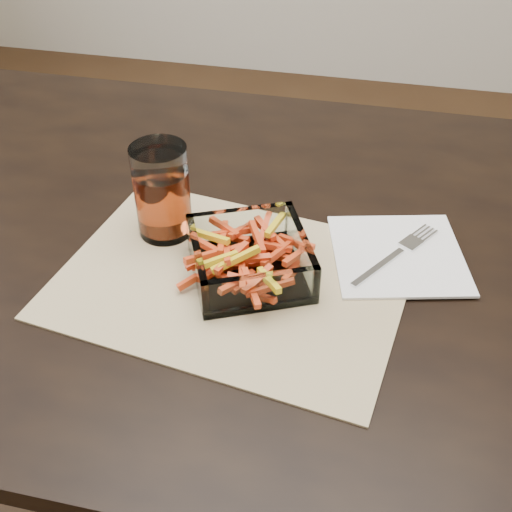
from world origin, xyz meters
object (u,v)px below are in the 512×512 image
(fork, at_px, (397,253))
(tumbler, at_px, (162,194))
(glass_bowl, at_px, (250,260))
(dining_table, at_px, (288,284))

(fork, bearing_deg, tumbler, -144.41)
(glass_bowl, bearing_deg, tumbler, 154.20)
(dining_table, height_order, glass_bowl, glass_bowl)
(glass_bowl, xyz_separation_m, fork, (0.19, 0.08, -0.02))
(dining_table, relative_size, glass_bowl, 8.12)
(dining_table, bearing_deg, glass_bowl, -112.25)
(dining_table, height_order, fork, fork)
(glass_bowl, height_order, fork, glass_bowl)
(glass_bowl, bearing_deg, fork, 23.01)
(dining_table, relative_size, tumbler, 11.65)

